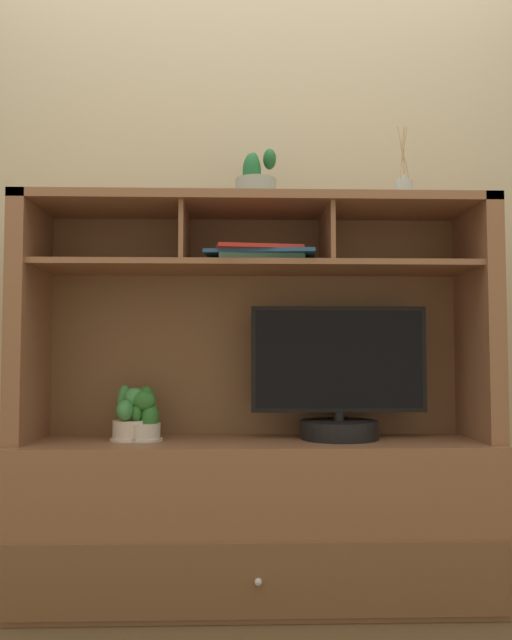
{
  "coord_description": "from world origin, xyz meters",
  "views": [
    {
      "loc": [
        -0.07,
        -2.22,
        0.82
      ],
      "look_at": [
        0.0,
        0.0,
        0.95
      ],
      "focal_mm": 35.7,
      "sensor_mm": 36.0,
      "label": 1
    }
  ],
  "objects_px": {
    "potted_fern": "(129,419)",
    "magazine_stack_left": "(259,255)",
    "potted_succulent": "(256,183)",
    "potted_orchid": "(145,418)",
    "diffuser_bottle": "(403,191)",
    "tv_monitor": "(339,386)",
    "media_console": "(256,475)"
  },
  "relations": [
    {
      "from": "potted_fern",
      "to": "magazine_stack_left",
      "type": "distance_m",
      "value": 0.72
    },
    {
      "from": "magazine_stack_left",
      "to": "potted_succulent",
      "type": "bearing_deg",
      "value": 97.37
    },
    {
      "from": "potted_orchid",
      "to": "potted_succulent",
      "type": "height_order",
      "value": "potted_succulent"
    },
    {
      "from": "potted_fern",
      "to": "diffuser_bottle",
      "type": "bearing_deg",
      "value": 0.83
    },
    {
      "from": "tv_monitor",
      "to": "potted_orchid",
      "type": "bearing_deg",
      "value": -178.55
    },
    {
      "from": "media_console",
      "to": "magazine_stack_left",
      "type": "distance_m",
      "value": 0.76
    },
    {
      "from": "tv_monitor",
      "to": "potted_orchid",
      "type": "xyz_separation_m",
      "value": [
        -0.68,
        -0.02,
        -0.11
      ]
    },
    {
      "from": "media_console",
      "to": "tv_monitor",
      "type": "xyz_separation_m",
      "value": [
        0.29,
        0.01,
        0.31
      ]
    },
    {
      "from": "magazine_stack_left",
      "to": "diffuser_bottle",
      "type": "relative_size",
      "value": 1.39
    },
    {
      "from": "tv_monitor",
      "to": "potted_fern",
      "type": "xyz_separation_m",
      "value": [
        -0.73,
        -0.02,
        -0.11
      ]
    },
    {
      "from": "diffuser_bottle",
      "to": "potted_fern",
      "type": "bearing_deg",
      "value": -179.17
    },
    {
      "from": "magazine_stack_left",
      "to": "potted_succulent",
      "type": "height_order",
      "value": "potted_succulent"
    },
    {
      "from": "media_console",
      "to": "potted_orchid",
      "type": "distance_m",
      "value": 0.43
    },
    {
      "from": "potted_succulent",
      "to": "diffuser_bottle",
      "type": "bearing_deg",
      "value": 0.31
    },
    {
      "from": "tv_monitor",
      "to": "potted_succulent",
      "type": "distance_m",
      "value": 0.78
    },
    {
      "from": "media_console",
      "to": "diffuser_bottle",
      "type": "bearing_deg",
      "value": 0.49
    },
    {
      "from": "media_console",
      "to": "diffuser_bottle",
      "type": "xyz_separation_m",
      "value": [
        0.53,
        0.0,
        1.0
      ]
    },
    {
      "from": "magazine_stack_left",
      "to": "potted_succulent",
      "type": "xyz_separation_m",
      "value": [
        -0.01,
        0.06,
        0.27
      ]
    },
    {
      "from": "media_console",
      "to": "potted_orchid",
      "type": "height_order",
      "value": "media_console"
    },
    {
      "from": "diffuser_bottle",
      "to": "potted_succulent",
      "type": "height_order",
      "value": "diffuser_bottle"
    },
    {
      "from": "magazine_stack_left",
      "to": "diffuser_bottle",
      "type": "distance_m",
      "value": 0.58
    },
    {
      "from": "potted_fern",
      "to": "magazine_stack_left",
      "type": "bearing_deg",
      "value": -6.56
    },
    {
      "from": "diffuser_bottle",
      "to": "potted_succulent",
      "type": "xyz_separation_m",
      "value": [
        -0.53,
        -0.0,
        0.02
      ]
    },
    {
      "from": "potted_fern",
      "to": "diffuser_bottle",
      "type": "xyz_separation_m",
      "value": [
        0.97,
        0.01,
        0.81
      ]
    },
    {
      "from": "media_console",
      "to": "magazine_stack_left",
      "type": "height_order",
      "value": "media_console"
    },
    {
      "from": "potted_orchid",
      "to": "potted_fern",
      "type": "xyz_separation_m",
      "value": [
        -0.06,
        0.0,
        -0.0
      ]
    },
    {
      "from": "tv_monitor",
      "to": "diffuser_bottle",
      "type": "xyz_separation_m",
      "value": [
        0.24,
        -0.0,
        0.7
      ]
    },
    {
      "from": "tv_monitor",
      "to": "media_console",
      "type": "bearing_deg",
      "value": -178.78
    },
    {
      "from": "media_console",
      "to": "potted_orchid",
      "type": "bearing_deg",
      "value": -178.38
    },
    {
      "from": "potted_orchid",
      "to": "diffuser_bottle",
      "type": "relative_size",
      "value": 0.66
    },
    {
      "from": "potted_orchid",
      "to": "potted_succulent",
      "type": "relative_size",
      "value": 0.96
    },
    {
      "from": "magazine_stack_left",
      "to": "tv_monitor",
      "type": "bearing_deg",
      "value": 13.35
    }
  ]
}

